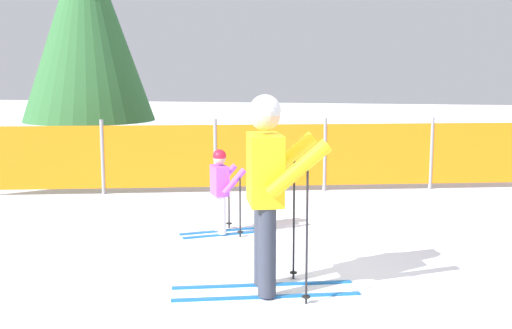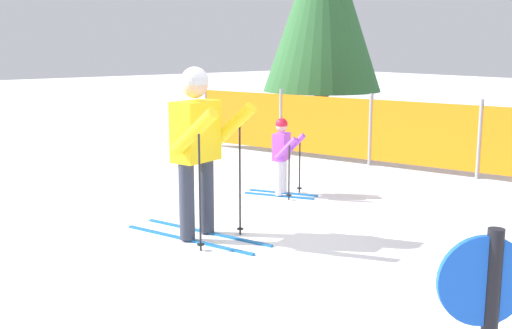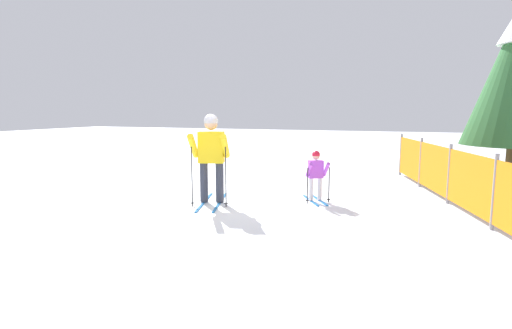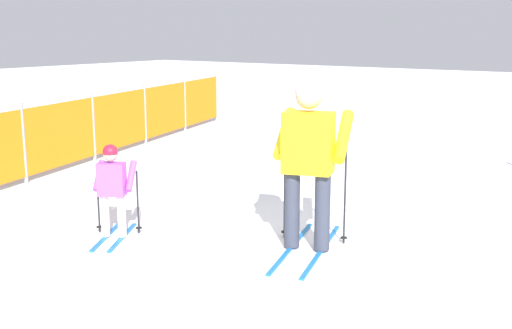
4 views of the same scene
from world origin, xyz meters
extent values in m
plane|color=white|center=(0.00, 0.00, 0.00)|extent=(60.00, 60.00, 0.00)
cube|color=#1966B2|center=(-0.25, -0.11, 0.01)|extent=(1.59, 0.52, 0.02)
cube|color=#1966B2|center=(-0.16, -0.41, 0.01)|extent=(1.59, 0.52, 0.02)
cylinder|color=#333847|center=(-0.25, -0.11, 0.41)|extent=(0.16, 0.16, 0.78)
cylinder|color=#333847|center=(-0.16, -0.41, 0.41)|extent=(0.16, 0.16, 0.78)
cube|color=yellow|center=(-0.20, -0.26, 1.10)|extent=(0.40, 0.54, 0.61)
cylinder|color=yellow|center=(-0.06, 0.10, 1.14)|extent=(0.57, 0.28, 0.49)
cylinder|color=yellow|center=(0.11, -0.48, 1.14)|extent=(0.57, 0.28, 0.49)
sphere|color=#D8AD8C|center=(-0.20, -0.26, 1.56)|extent=(0.26, 0.26, 0.26)
sphere|color=silver|center=(-0.20, -0.26, 1.61)|extent=(0.27, 0.27, 0.27)
cylinder|color=black|center=(0.00, 0.14, 0.61)|extent=(0.02, 0.02, 1.21)
cylinder|color=black|center=(0.00, 0.14, 0.06)|extent=(0.07, 0.07, 0.01)
cylinder|color=black|center=(0.19, -0.47, 0.61)|extent=(0.02, 0.02, 1.21)
cylinder|color=black|center=(0.19, -0.47, 0.06)|extent=(0.07, 0.07, 0.01)
cube|color=#1966B2|center=(-1.11, 1.70, 0.01)|extent=(0.85, 0.52, 0.02)
cube|color=#1966B2|center=(-1.02, 1.54, 0.01)|extent=(0.85, 0.52, 0.02)
cylinder|color=silver|center=(-1.11, 1.70, 0.25)|extent=(0.09, 0.09, 0.45)
cylinder|color=silver|center=(-1.02, 1.54, 0.25)|extent=(0.09, 0.09, 0.45)
cube|color=#B24CD8|center=(-1.07, 1.62, 0.65)|extent=(0.28, 0.32, 0.35)
cylinder|color=#B24CD8|center=(-1.05, 1.83, 0.65)|extent=(0.29, 0.21, 0.31)
cylinder|color=#B24CD8|center=(-0.88, 1.53, 0.65)|extent=(0.29, 0.21, 0.31)
sphere|color=#D8AD8C|center=(-1.07, 1.62, 0.91)|extent=(0.15, 0.15, 0.15)
sphere|color=red|center=(-1.07, 1.62, 0.94)|extent=(0.16, 0.16, 0.16)
cylinder|color=black|center=(-1.02, 1.90, 0.35)|extent=(0.02, 0.02, 0.70)
cylinder|color=black|center=(-1.02, 1.90, 0.06)|extent=(0.07, 0.07, 0.01)
cylinder|color=black|center=(-0.80, 1.52, 0.35)|extent=(0.02, 0.02, 0.70)
cylinder|color=black|center=(-0.80, 1.52, 0.06)|extent=(0.07, 0.07, 0.01)
cylinder|color=gray|center=(-5.13, 3.18, 0.59)|extent=(0.06, 0.06, 1.17)
cylinder|color=gray|center=(-3.44, 3.64, 0.59)|extent=(0.06, 0.06, 1.17)
cylinder|color=gray|center=(-1.75, 4.10, 0.59)|extent=(0.06, 0.06, 1.17)
cylinder|color=gray|center=(-0.06, 4.56, 0.59)|extent=(0.06, 0.06, 1.17)
cube|color=orange|center=(-4.28, 3.41, 0.59)|extent=(1.70, 0.49, 0.98)
cube|color=orange|center=(-2.59, 3.87, 0.59)|extent=(1.70, 0.49, 0.98)
cube|color=orange|center=(-0.91, 4.33, 0.59)|extent=(1.70, 0.49, 0.98)
cylinder|color=#4C3823|center=(-4.63, 5.78, 0.48)|extent=(0.31, 0.31, 0.97)
camera|label=1|loc=(0.72, -5.62, 1.97)|focal=45.00mm
camera|label=2|loc=(5.16, -3.73, 1.98)|focal=45.00mm
camera|label=3|loc=(6.72, 3.25, 1.80)|focal=28.00mm
camera|label=4|loc=(-5.56, -3.40, 2.18)|focal=45.00mm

